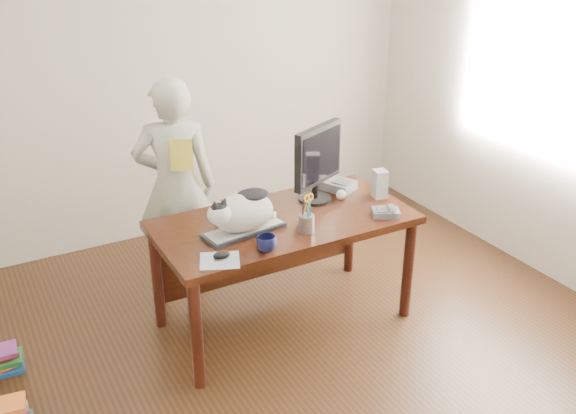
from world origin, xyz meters
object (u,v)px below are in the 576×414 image
at_px(monitor, 318,160).
at_px(keyboard, 244,230).
at_px(pen_cup, 306,221).
at_px(baseball, 341,195).
at_px(desk, 278,235).
at_px(book_stack, 237,203).
at_px(speaker, 380,184).
at_px(book_pile_b, 1,361).
at_px(calculator, 338,185).
at_px(phone, 386,212).
at_px(mouse, 222,255).
at_px(cat, 241,212).
at_px(coffee_mug, 266,243).
at_px(person, 176,186).

bearing_deg(monitor, keyboard, 171.89).
height_order(pen_cup, baseball, pen_cup).
xyz_separation_m(desk, book_stack, (-0.19, 0.21, 0.18)).
height_order(keyboard, speaker, speaker).
relative_size(book_stack, book_pile_b, 0.90).
bearing_deg(keyboard, calculator, 9.97).
bearing_deg(desk, calculator, 15.62).
height_order(phone, speaker, speaker).
height_order(baseball, book_stack, book_stack).
bearing_deg(pen_cup, book_pile_b, 162.14).
bearing_deg(monitor, mouse, -179.13).
distance_m(cat, book_stack, 0.38).
height_order(mouse, book_stack, book_stack).
relative_size(coffee_mug, phone, 0.57).
xyz_separation_m(baseball, book_pile_b, (-2.19, 0.27, -0.71)).
bearing_deg(pen_cup, cat, 154.75).
xyz_separation_m(keyboard, coffee_mug, (0.01, -0.27, 0.03)).
bearing_deg(monitor, baseball, -46.83).
xyz_separation_m(keyboard, cat, (-0.02, -0.00, 0.13)).
height_order(monitor, coffee_mug, monitor).
bearing_deg(coffee_mug, phone, 2.81).
bearing_deg(mouse, cat, 67.10).
relative_size(desk, mouse, 14.03).
relative_size(coffee_mug, speaker, 0.61).
height_order(desk, speaker, speaker).
bearing_deg(desk, pen_cup, -83.37).
distance_m(keyboard, phone, 0.91).
relative_size(desk, keyboard, 3.07).
bearing_deg(person, keyboard, 119.01).
bearing_deg(speaker, calculator, 138.36).
xyz_separation_m(cat, mouse, (-0.23, -0.22, -0.12)).
xyz_separation_m(speaker, book_stack, (-0.90, 0.30, -0.06)).
bearing_deg(mouse, book_stack, 80.51).
bearing_deg(calculator, desk, 168.70).
relative_size(speaker, person, 0.12).
xyz_separation_m(book_stack, calculator, (0.73, -0.06, -0.00)).
height_order(coffee_mug, phone, coffee_mug).
relative_size(pen_cup, coffee_mug, 2.09).
bearing_deg(phone, speaker, 90.95).
bearing_deg(desk, speaker, -7.30).
bearing_deg(monitor, desk, 165.62).
height_order(person, book_pile_b, person).
distance_m(baseball, person, 1.14).
height_order(keyboard, monitor, monitor).
height_order(keyboard, mouse, mouse).
xyz_separation_m(cat, monitor, (0.64, 0.19, 0.15)).
xyz_separation_m(calculator, person, (-0.97, 0.55, -0.02)).
xyz_separation_m(mouse, speaker, (1.26, 0.26, 0.07)).
distance_m(mouse, person, 1.06).
bearing_deg(phone, book_stack, 172.31).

